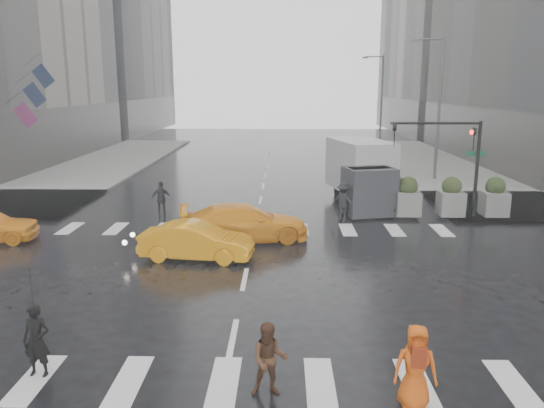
{
  "coord_description": "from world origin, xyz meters",
  "views": [
    {
      "loc": [
        1.21,
        -15.95,
        6.04
      ],
      "look_at": [
        0.83,
        2.0,
        2.02
      ],
      "focal_mm": 35.0,
      "sensor_mm": 36.0,
      "label": 1
    }
  ],
  "objects_px": {
    "traffic_signal_pole": "(456,150)",
    "pedestrian_orange": "(415,367)",
    "taxi_mid": "(196,241)",
    "box_truck": "(362,172)",
    "pedestrian_brown": "(270,360)"
  },
  "relations": [
    {
      "from": "traffic_signal_pole",
      "to": "pedestrian_orange",
      "type": "height_order",
      "value": "traffic_signal_pole"
    },
    {
      "from": "traffic_signal_pole",
      "to": "taxi_mid",
      "type": "height_order",
      "value": "traffic_signal_pole"
    },
    {
      "from": "taxi_mid",
      "to": "box_truck",
      "type": "distance_m",
      "value": 11.29
    },
    {
      "from": "pedestrian_brown",
      "to": "taxi_mid",
      "type": "relative_size",
      "value": 0.38
    },
    {
      "from": "pedestrian_brown",
      "to": "traffic_signal_pole",
      "type": "bearing_deg",
      "value": 57.76
    },
    {
      "from": "pedestrian_brown",
      "to": "box_truck",
      "type": "xyz_separation_m",
      "value": [
        4.28,
        17.16,
        0.99
      ]
    },
    {
      "from": "traffic_signal_pole",
      "to": "pedestrian_brown",
      "type": "relative_size",
      "value": 2.96
    },
    {
      "from": "traffic_signal_pole",
      "to": "pedestrian_brown",
      "type": "xyz_separation_m",
      "value": [
        -8.05,
        -14.44,
        -2.46
      ]
    },
    {
      "from": "box_truck",
      "to": "pedestrian_orange",
      "type": "bearing_deg",
      "value": -109.12
    },
    {
      "from": "pedestrian_orange",
      "to": "taxi_mid",
      "type": "relative_size",
      "value": 0.42
    },
    {
      "from": "pedestrian_brown",
      "to": "pedestrian_orange",
      "type": "height_order",
      "value": "pedestrian_orange"
    },
    {
      "from": "pedestrian_orange",
      "to": "taxi_mid",
      "type": "bearing_deg",
      "value": 127.15
    },
    {
      "from": "traffic_signal_pole",
      "to": "pedestrian_orange",
      "type": "relative_size",
      "value": 2.68
    },
    {
      "from": "taxi_mid",
      "to": "pedestrian_brown",
      "type": "bearing_deg",
      "value": -155.04
    },
    {
      "from": "traffic_signal_pole",
      "to": "pedestrian_brown",
      "type": "bearing_deg",
      "value": -119.12
    }
  ]
}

